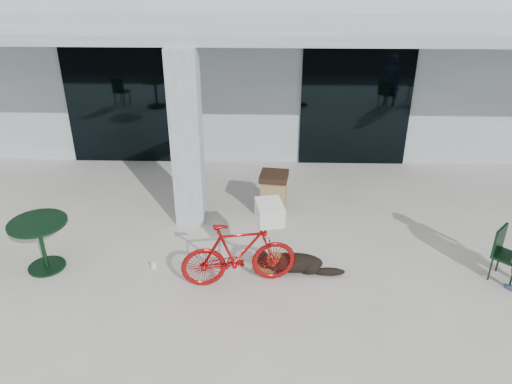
{
  "coord_description": "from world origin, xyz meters",
  "views": [
    {
      "loc": [
        -0.1,
        -5.69,
        4.61
      ],
      "look_at": [
        -0.29,
        1.45,
        1.0
      ],
      "focal_mm": 35.0,
      "sensor_mm": 36.0,
      "label": 1
    }
  ],
  "objects_px": {
    "cafe_table_near": "(42,245)",
    "cafe_chair_far_a": "(508,256)",
    "bicycle": "(239,254)",
    "dog": "(293,262)",
    "trash_receptacle": "(274,194)"
  },
  "relations": [
    {
      "from": "bicycle",
      "to": "cafe_table_near",
      "type": "height_order",
      "value": "bicycle"
    },
    {
      "from": "bicycle",
      "to": "cafe_chair_far_a",
      "type": "distance_m",
      "value": 4.0
    },
    {
      "from": "cafe_table_near",
      "to": "cafe_chair_far_a",
      "type": "distance_m",
      "value": 7.05
    },
    {
      "from": "bicycle",
      "to": "cafe_chair_far_a",
      "type": "xyz_separation_m",
      "value": [
        3.99,
        0.17,
        -0.09
      ]
    },
    {
      "from": "bicycle",
      "to": "cafe_table_near",
      "type": "bearing_deg",
      "value": 73.62
    },
    {
      "from": "bicycle",
      "to": "trash_receptacle",
      "type": "xyz_separation_m",
      "value": [
        0.52,
        2.1,
        -0.09
      ]
    },
    {
      "from": "cafe_table_near",
      "to": "cafe_chair_far_a",
      "type": "height_order",
      "value": "cafe_chair_far_a"
    },
    {
      "from": "bicycle",
      "to": "trash_receptacle",
      "type": "height_order",
      "value": "bicycle"
    },
    {
      "from": "bicycle",
      "to": "cafe_chair_far_a",
      "type": "height_order",
      "value": "bicycle"
    },
    {
      "from": "bicycle",
      "to": "trash_receptacle",
      "type": "bearing_deg",
      "value": -24.75
    },
    {
      "from": "cafe_chair_far_a",
      "to": "trash_receptacle",
      "type": "relative_size",
      "value": 1.01
    },
    {
      "from": "bicycle",
      "to": "dog",
      "type": "relative_size",
      "value": 1.59
    },
    {
      "from": "bicycle",
      "to": "trash_receptacle",
      "type": "distance_m",
      "value": 2.16
    },
    {
      "from": "dog",
      "to": "trash_receptacle",
      "type": "distance_m",
      "value": 1.84
    },
    {
      "from": "dog",
      "to": "trash_receptacle",
      "type": "height_order",
      "value": "trash_receptacle"
    }
  ]
}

